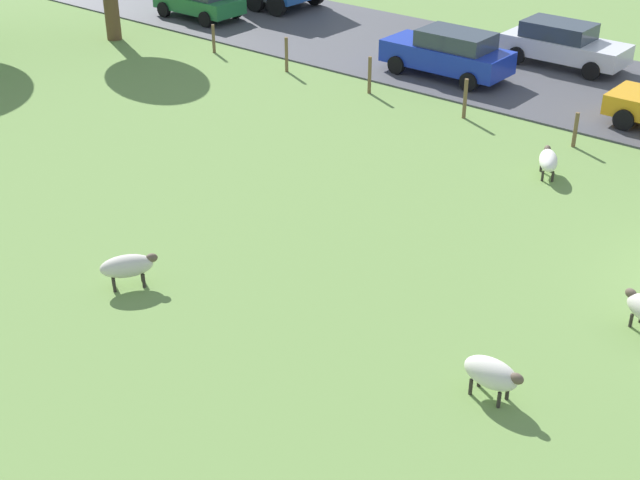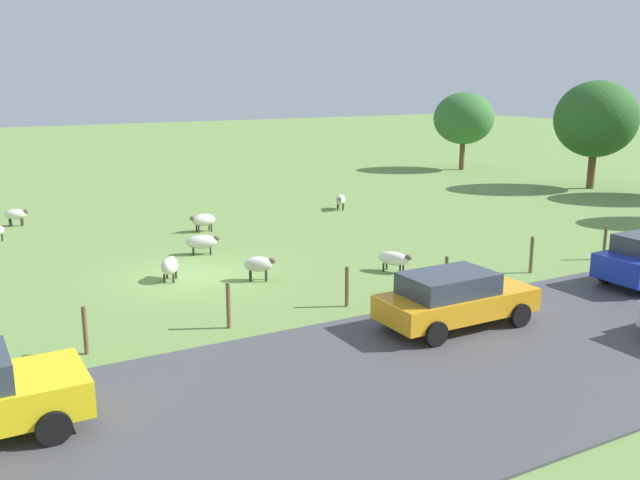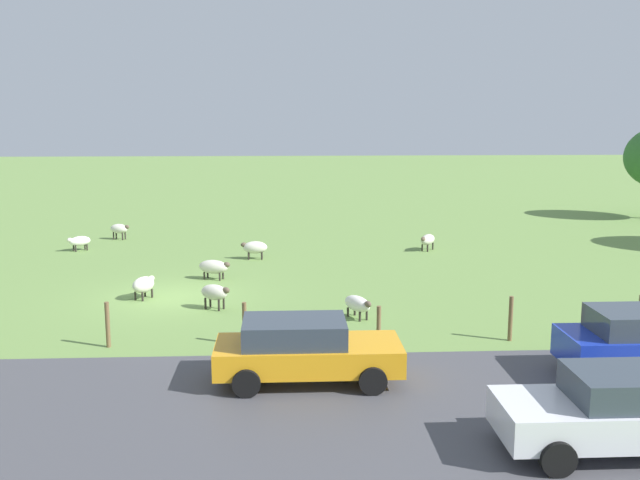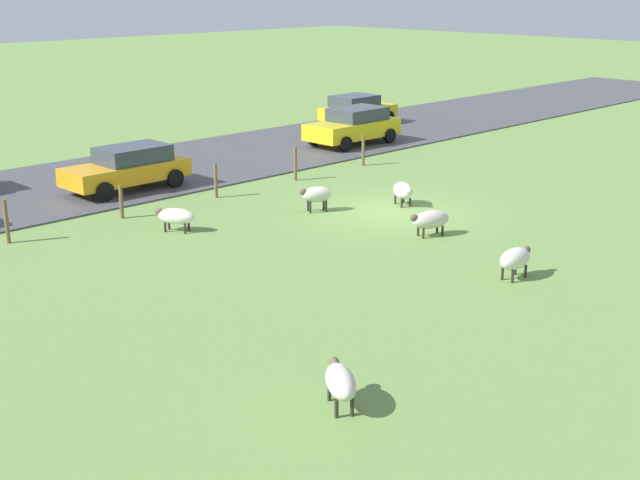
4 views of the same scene
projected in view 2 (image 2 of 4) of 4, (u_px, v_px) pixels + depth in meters
ground_plane at (195, 275)px, 23.63m from camera, size 160.00×160.00×0.00m
road_strip at (359, 392)px, 14.81m from camera, size 8.00×80.00×0.06m
sheep_0 at (341, 200)px, 35.18m from camera, size 1.21×1.03×0.75m
sheep_1 at (259, 264)px, 22.86m from camera, size 0.90×1.09×0.81m
sheep_3 at (203, 220)px, 30.11m from camera, size 0.55×1.14×0.78m
sheep_4 at (16, 214)px, 31.25m from camera, size 0.72×1.06×0.78m
sheep_5 at (170, 266)px, 22.88m from camera, size 1.11×0.91×0.77m
sheep_6 at (394, 259)px, 23.91m from camera, size 1.24×0.98×0.70m
sheep_7 at (202, 242)px, 26.26m from camera, size 0.90×1.31×0.75m
tree_2 at (464, 118)px, 49.64m from camera, size 4.27×4.27×5.49m
tree_3 at (596, 119)px, 41.01m from camera, size 4.80×4.80×6.35m
fence_post_0 at (85, 330)px, 16.76m from camera, size 0.12×0.12×1.21m
fence_post_1 at (228, 305)px, 18.51m from camera, size 0.12×0.12×1.26m
fence_post_2 at (347, 287)px, 20.26m from camera, size 0.12×0.12×1.20m
fence_post_3 at (446, 272)px, 22.03m from camera, size 0.12×0.12×1.04m
fence_post_4 at (531, 255)px, 23.76m from camera, size 0.12×0.12×1.27m
fence_post_5 at (605, 243)px, 25.51m from camera, size 0.12×0.12×1.26m
car_4 at (454, 298)px, 18.46m from camera, size 2.00×4.33×1.50m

